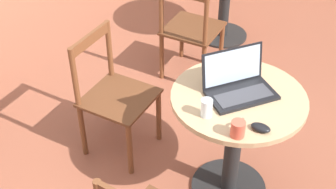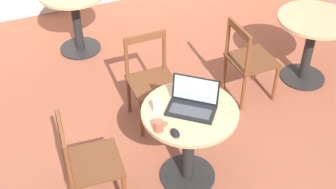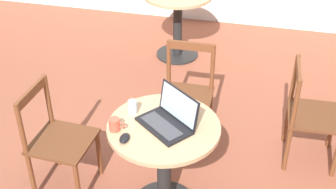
{
  "view_description": "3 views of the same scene",
  "coord_description": "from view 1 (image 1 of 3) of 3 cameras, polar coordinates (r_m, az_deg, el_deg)",
  "views": [
    {
      "loc": [
        -1.74,
        -0.65,
        2.28
      ],
      "look_at": [
        0.08,
        0.38,
        0.66
      ],
      "focal_mm": 50.0,
      "sensor_mm": 36.0,
      "label": 1
    },
    {
      "loc": [
        -0.95,
        -2.4,
        3.05
      ],
      "look_at": [
        0.11,
        0.29,
        0.69
      ],
      "focal_mm": 50.0,
      "sensor_mm": 36.0,
      "label": 2
    },
    {
      "loc": [
        0.75,
        -2.32,
        2.58
      ],
      "look_at": [
        0.1,
        0.41,
        0.69
      ],
      "focal_mm": 50.0,
      "sensor_mm": 36.0,
      "label": 3
    }
  ],
  "objects": [
    {
      "name": "cafe_table_near",
      "position": [
        2.67,
        8.23,
        -3.82
      ],
      "size": [
        0.74,
        0.74,
        0.74
      ],
      "color": "black",
      "rests_on": "ground_plane"
    },
    {
      "name": "chair_near_back",
      "position": [
        3.04,
        -6.64,
        -0.12
      ],
      "size": [
        0.42,
        0.42,
        0.84
      ],
      "color": "brown",
      "rests_on": "ground_plane"
    },
    {
      "name": "chair_mid_left",
      "position": [
        3.71,
        2.76,
        7.79
      ],
      "size": [
        0.43,
        0.43,
        0.84
      ],
      "color": "brown",
      "rests_on": "ground_plane"
    },
    {
      "name": "laptop",
      "position": [
        2.54,
        8.59,
        1.13
      ],
      "size": [
        0.44,
        0.42,
        0.22
      ],
      "color": "black",
      "rests_on": "cafe_table_near"
    },
    {
      "name": "mouse",
      "position": [
        2.33,
        11.24,
        -3.98
      ],
      "size": [
        0.06,
        0.1,
        0.03
      ],
      "color": "black",
      "rests_on": "cafe_table_near"
    },
    {
      "name": "mug",
      "position": [
        2.27,
        8.55,
        -4.11
      ],
      "size": [
        0.11,
        0.07,
        0.08
      ],
      "color": "#C64C38",
      "rests_on": "cafe_table_near"
    },
    {
      "name": "drinking_glass",
      "position": [
        2.36,
        4.73,
        -1.64
      ],
      "size": [
        0.06,
        0.06,
        0.1
      ],
      "color": "silver",
      "rests_on": "cafe_table_near"
    }
  ]
}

